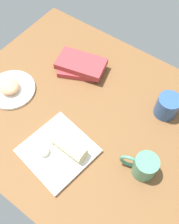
# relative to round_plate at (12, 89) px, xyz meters

# --- Properties ---
(dining_table) EXTENTS (1.10, 0.90, 0.04)m
(dining_table) POSITION_rel_round_plate_xyz_m (-0.33, -0.10, -0.03)
(dining_table) COLOR brown
(dining_table) RESTS_ON ground
(round_plate) EXTENTS (0.21, 0.21, 0.01)m
(round_plate) POSITION_rel_round_plate_xyz_m (0.00, 0.00, 0.00)
(round_plate) COLOR white
(round_plate) RESTS_ON dining_table
(scone_pastry) EXTENTS (0.09, 0.09, 0.04)m
(scone_pastry) POSITION_rel_round_plate_xyz_m (-0.00, 0.01, 0.03)
(scone_pastry) COLOR tan
(scone_pastry) RESTS_ON round_plate
(square_plate) EXTENTS (0.28, 0.28, 0.02)m
(square_plate) POSITION_rel_round_plate_xyz_m (-0.36, 0.10, 0.00)
(square_plate) COLOR silver
(square_plate) RESTS_ON dining_table
(sauce_cup) EXTENTS (0.05, 0.05, 0.02)m
(sauce_cup) POSITION_rel_round_plate_xyz_m (-0.32, 0.14, 0.02)
(sauce_cup) COLOR silver
(sauce_cup) RESTS_ON square_plate
(breakfast_wrap) EXTENTS (0.15, 0.06, 0.06)m
(breakfast_wrap) POSITION_rel_round_plate_xyz_m (-0.39, 0.07, 0.04)
(breakfast_wrap) COLOR beige
(breakfast_wrap) RESTS_ON square_plate
(book_stack) EXTENTS (0.25, 0.21, 0.06)m
(book_stack) POSITION_rel_round_plate_xyz_m (-0.17, -0.28, 0.02)
(book_stack) COLOR #A53338
(book_stack) RESTS_ON dining_table
(coffee_mug) EXTENTS (0.09, 0.14, 0.10)m
(coffee_mug) POSITION_rel_round_plate_xyz_m (-0.61, -0.30, 0.04)
(coffee_mug) COLOR #2D518C
(coffee_mug) RESTS_ON dining_table
(second_mug) EXTENTS (0.13, 0.08, 0.10)m
(second_mug) POSITION_rel_round_plate_xyz_m (-0.65, -0.02, 0.04)
(second_mug) COLOR #4C8C6B
(second_mug) RESTS_ON dining_table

